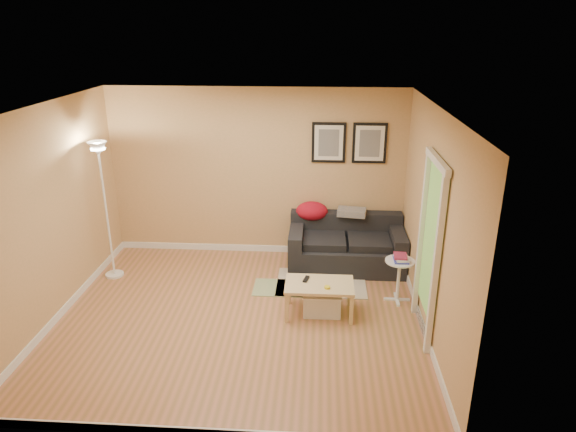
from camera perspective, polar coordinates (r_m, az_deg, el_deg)
The scene contains 24 objects.
floor at distance 6.56m, azimuth -5.39°, elevation -11.16°, with size 4.50×4.50×0.00m, color #B7724E.
ceiling at distance 5.64m, azimuth -6.28°, elevation 11.89°, with size 4.50×4.50×0.00m, color white.
wall_back at distance 7.85m, azimuth -3.47°, elevation 4.76°, with size 4.50×4.50×0.00m, color tan.
wall_front at distance 4.21m, azimuth -10.20°, elevation -10.38°, with size 4.50×4.50×0.00m, color tan.
wall_left at distance 6.72m, azimuth -25.10°, elevation -0.02°, with size 4.00×4.00×0.00m, color tan.
wall_right at distance 6.04m, azimuth 15.77°, elevation -1.00°, with size 4.00×4.00×0.00m, color tan.
baseboard_back at distance 8.28m, azimuth -3.29°, elevation -3.60°, with size 4.50×0.02×0.10m, color white.
baseboard_left at distance 7.21m, azimuth -23.52°, elevation -9.35°, with size 0.02×4.00×0.10m, color white.
baseboard_right at distance 6.59m, azimuth 14.62°, elevation -11.16°, with size 0.02×4.00×0.10m, color white.
sofa at distance 7.68m, azimuth 6.53°, elevation -3.06°, with size 1.70×0.90×0.75m, color black, non-canonical shape.
red_throw at distance 7.80m, azimuth 2.68°, elevation 0.57°, with size 0.48×0.36×0.28m, color #B91131, non-canonical shape.
plaid_throw at distance 7.78m, azimuth 7.11°, elevation 0.44°, with size 0.42×0.26×0.10m, color tan, non-canonical shape.
framed_print_left at distance 7.65m, azimuth 4.56°, elevation 8.17°, with size 0.50×0.04×0.60m, color black, non-canonical shape.
framed_print_right at distance 7.68m, azimuth 9.08°, elevation 8.03°, with size 0.50×0.04×0.60m, color black, non-canonical shape.
area_rug at distance 7.31m, azimuth 3.73°, elevation -7.46°, with size 1.25×0.85×0.01m, color beige.
green_runner at distance 7.18m, azimuth -1.04°, elevation -8.00°, with size 0.70×0.50×0.01m, color #668C4C.
coffee_table at distance 6.51m, azimuth 3.49°, elevation -9.18°, with size 0.85×0.52×0.43m, color beige, non-canonical shape.
remote_control at distance 6.48m, azimuth 2.04°, elevation -7.04°, with size 0.05×0.16×0.02m, color black.
tape_roll at distance 6.30m, azimuth 4.40°, elevation -7.94°, with size 0.07×0.07×0.03m, color yellow.
storage_bin at distance 6.56m, azimuth 3.82°, elevation -9.58°, with size 0.48×0.35×0.30m, color white, non-canonical shape.
side_table at distance 6.90m, azimuth 12.20°, elevation -7.05°, with size 0.38×0.38×0.59m, color white, non-canonical shape.
book_stack at distance 6.76m, azimuth 12.49°, elevation -4.56°, with size 0.18×0.24×0.08m, color #3A41AF, non-canonical shape.
floor_lamp at distance 7.57m, azimuth -19.56°, elevation 0.10°, with size 0.26×0.26×1.99m, color white, non-canonical shape.
doorway at distance 6.00m, azimuth 15.33°, elevation -3.96°, with size 0.12×1.01×2.13m, color white, non-canonical shape.
Camera 1 is at (0.96, -5.49, 3.45)m, focal length 31.88 mm.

